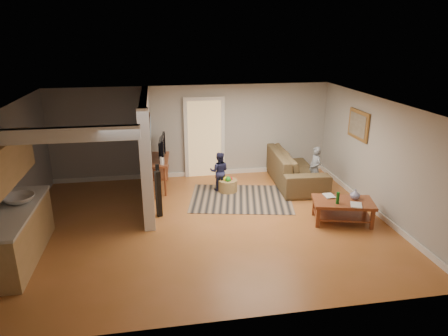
{
  "coord_description": "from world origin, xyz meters",
  "views": [
    {
      "loc": [
        -0.94,
        -7.51,
        3.84
      ],
      "look_at": [
        0.4,
        0.32,
        1.1
      ],
      "focal_mm": 32.0,
      "sensor_mm": 36.0,
      "label": 1
    }
  ],
  "objects_px": {
    "speaker_left": "(158,194)",
    "toddler": "(219,190)",
    "sofa": "(292,180)",
    "child": "(313,189)",
    "toy_basket": "(228,185)",
    "speaker_right": "(158,182)",
    "tv_console": "(160,161)",
    "coffee_table": "(344,205)"
  },
  "relations": [
    {
      "from": "toy_basket",
      "to": "coffee_table",
      "type": "bearing_deg",
      "value": -44.54
    },
    {
      "from": "speaker_left",
      "to": "toy_basket",
      "type": "height_order",
      "value": "speaker_left"
    },
    {
      "from": "sofa",
      "to": "coffee_table",
      "type": "xyz_separation_m",
      "value": [
        0.22,
        -2.6,
        0.38
      ]
    },
    {
      "from": "speaker_right",
      "to": "child",
      "type": "distance_m",
      "value": 3.93
    },
    {
      "from": "coffee_table",
      "to": "child",
      "type": "distance_m",
      "value": 1.87
    },
    {
      "from": "child",
      "to": "speaker_right",
      "type": "bearing_deg",
      "value": -98.5
    },
    {
      "from": "sofa",
      "to": "coffee_table",
      "type": "height_order",
      "value": "coffee_table"
    },
    {
      "from": "speaker_left",
      "to": "toddler",
      "type": "height_order",
      "value": "speaker_left"
    },
    {
      "from": "child",
      "to": "toddler",
      "type": "xyz_separation_m",
      "value": [
        -2.38,
        0.37,
        0.0
      ]
    },
    {
      "from": "speaker_left",
      "to": "toy_basket",
      "type": "bearing_deg",
      "value": 9.24
    },
    {
      "from": "sofa",
      "to": "tv_console",
      "type": "height_order",
      "value": "tv_console"
    },
    {
      "from": "toy_basket",
      "to": "speaker_left",
      "type": "bearing_deg",
      "value": -146.25
    },
    {
      "from": "sofa",
      "to": "child",
      "type": "relative_size",
      "value": 2.56
    },
    {
      "from": "tv_console",
      "to": "toddler",
      "type": "height_order",
      "value": "tv_console"
    },
    {
      "from": "coffee_table",
      "to": "speaker_right",
      "type": "distance_m",
      "value": 4.26
    },
    {
      "from": "coffee_table",
      "to": "toy_basket",
      "type": "distance_m",
      "value": 2.95
    },
    {
      "from": "sofa",
      "to": "child",
      "type": "bearing_deg",
      "value": -154.71
    },
    {
      "from": "tv_console",
      "to": "toddler",
      "type": "relative_size",
      "value": 1.29
    },
    {
      "from": "sofa",
      "to": "toy_basket",
      "type": "relative_size",
      "value": 6.1
    },
    {
      "from": "speaker_right",
      "to": "toy_basket",
      "type": "xyz_separation_m",
      "value": [
        1.72,
        0.19,
        -0.26
      ]
    },
    {
      "from": "toy_basket",
      "to": "child",
      "type": "distance_m",
      "value": 2.21
    },
    {
      "from": "toddler",
      "to": "child",
      "type": "bearing_deg",
      "value": -175.29
    },
    {
      "from": "tv_console",
      "to": "speaker_left",
      "type": "distance_m",
      "value": 1.68
    },
    {
      "from": "tv_console",
      "to": "coffee_table",
      "type": "bearing_deg",
      "value": -30.5
    },
    {
      "from": "coffee_table",
      "to": "tv_console",
      "type": "bearing_deg",
      "value": 145.42
    },
    {
      "from": "toy_basket",
      "to": "tv_console",
      "type": "bearing_deg",
      "value": 162.49
    },
    {
      "from": "sofa",
      "to": "toddler",
      "type": "xyz_separation_m",
      "value": [
        -2.07,
        -0.4,
        0.0
      ]
    },
    {
      "from": "speaker_left",
      "to": "toddler",
      "type": "relative_size",
      "value": 1.04
    },
    {
      "from": "coffee_table",
      "to": "child",
      "type": "bearing_deg",
      "value": 87.27
    },
    {
      "from": "sofa",
      "to": "speaker_left",
      "type": "distance_m",
      "value": 4.01
    },
    {
      "from": "speaker_left",
      "to": "toy_basket",
      "type": "xyz_separation_m",
      "value": [
        1.72,
        1.15,
        -0.35
      ]
    },
    {
      "from": "speaker_left",
      "to": "speaker_right",
      "type": "xyz_separation_m",
      "value": [
        0.0,
        0.96,
        -0.08
      ]
    },
    {
      "from": "speaker_left",
      "to": "sofa",
      "type": "bearing_deg",
      "value": 0.5
    },
    {
      "from": "toy_basket",
      "to": "sofa",
      "type": "bearing_deg",
      "value": 15.76
    },
    {
      "from": "child",
      "to": "toddler",
      "type": "height_order",
      "value": "child"
    },
    {
      "from": "coffee_table",
      "to": "tv_console",
      "type": "height_order",
      "value": "tv_console"
    },
    {
      "from": "speaker_left",
      "to": "toddler",
      "type": "distance_m",
      "value": 2.06
    },
    {
      "from": "speaker_left",
      "to": "coffee_table",
      "type": "bearing_deg",
      "value": -38.02
    },
    {
      "from": "speaker_right",
      "to": "toy_basket",
      "type": "relative_size",
      "value": 1.85
    },
    {
      "from": "speaker_left",
      "to": "speaker_right",
      "type": "distance_m",
      "value": 0.97
    },
    {
      "from": "coffee_table",
      "to": "toddler",
      "type": "xyz_separation_m",
      "value": [
        -2.29,
        2.2,
        -0.38
      ]
    },
    {
      "from": "sofa",
      "to": "speaker_left",
      "type": "height_order",
      "value": "speaker_left"
    }
  ]
}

